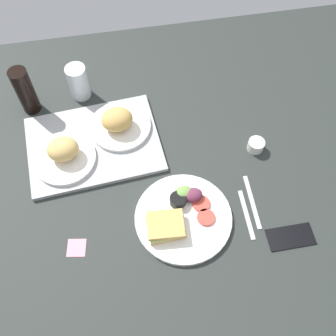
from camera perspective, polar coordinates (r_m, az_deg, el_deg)
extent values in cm
cube|color=#282D2B|center=(135.29, -0.61, -2.38)|extent=(190.00, 150.00, 3.00)
cube|color=#9EA0A3|center=(143.20, -10.41, 3.32)|extent=(47.49, 36.48, 1.60)
cylinder|color=white|center=(140.39, -14.36, 1.34)|extent=(21.07, 21.07, 1.40)
ellipsoid|color=#DBB266|center=(137.24, -14.58, 2.58)|extent=(10.53, 9.09, 7.18)
cylinder|color=white|center=(144.42, -6.73, 5.88)|extent=(21.47, 21.47, 1.40)
ellipsoid|color=tan|center=(140.73, -7.19, 6.79)|extent=(10.86, 9.38, 7.41)
cylinder|color=white|center=(127.71, 2.16, -7.04)|extent=(30.42, 30.42, 1.60)
cube|color=tan|center=(124.80, -0.34, -8.36)|extent=(11.40, 9.50, 1.40)
cube|color=#B2C66B|center=(123.69, -0.34, -8.15)|extent=(11.46, 9.57, 1.00)
cube|color=tan|center=(122.58, -0.34, -7.94)|extent=(11.63, 9.78, 1.40)
cylinder|color=#D14738|center=(126.95, 5.37, -6.93)|extent=(5.60, 5.60, 0.80)
cylinder|color=#D14738|center=(128.76, 4.69, -5.01)|extent=(5.60, 5.60, 0.80)
cylinder|color=black|center=(127.68, 1.40, -4.53)|extent=(5.20, 5.20, 3.00)
cylinder|color=#EFEACC|center=(126.69, 1.41, -4.31)|extent=(4.26, 4.26, 0.60)
ellipsoid|color=#729E4C|center=(128.51, 2.24, -3.53)|extent=(6.00, 4.80, 3.60)
ellipsoid|color=#6B2D47|center=(128.33, 3.55, -3.81)|extent=(6.00, 4.80, 3.60)
cylinder|color=silver|center=(153.81, -12.50, 11.72)|extent=(7.37, 7.37, 13.60)
cylinder|color=black|center=(152.43, -19.45, 10.18)|extent=(6.40, 6.40, 18.90)
cylinder|color=silver|center=(142.38, 12.25, 3.14)|extent=(5.60, 5.60, 4.00)
cube|color=#B7B7BC|center=(131.10, 10.99, -6.41)|extent=(1.68, 17.02, 0.50)
cube|color=#B7B7BC|center=(133.36, 11.76, -4.64)|extent=(1.87, 19.03, 0.50)
cube|color=black|center=(131.26, 16.88, -9.23)|extent=(14.42, 7.23, 0.80)
cube|color=pink|center=(127.97, -12.76, -10.87)|extent=(6.42, 6.42, 0.12)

